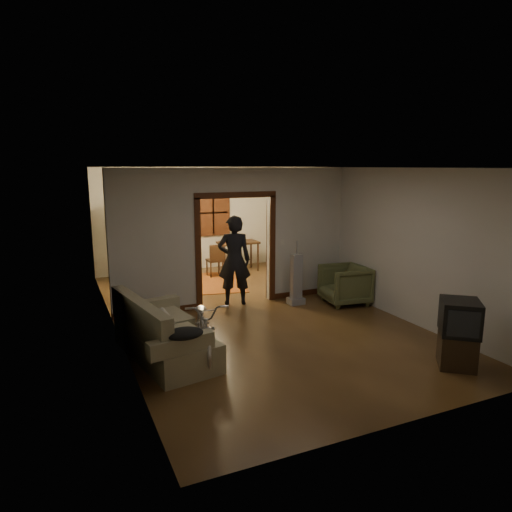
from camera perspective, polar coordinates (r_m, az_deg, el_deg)
floor at (r=8.96m, az=-0.79°, el=-7.20°), size 5.00×8.50×0.01m
ceiling at (r=8.50m, az=-0.84°, el=11.01°), size 5.00×8.50×0.01m
wall_back at (r=12.60m, az=-8.47°, el=4.58°), size 5.00×0.02×2.80m
wall_left at (r=7.99m, az=-17.53°, el=0.37°), size 0.02×8.50×2.80m
wall_right at (r=9.86m, az=12.67°, el=2.60°), size 0.02×8.50×2.80m
partition_wall at (r=9.31m, az=-2.63°, el=2.36°), size 5.00×0.14×2.80m
door_casing at (r=9.36m, az=-2.62°, el=0.54°), size 1.74×0.20×2.32m
far_window at (r=12.75m, az=-5.40°, el=5.41°), size 0.98×0.06×1.28m
chandelier at (r=10.85m, az=-6.09°, el=8.62°), size 0.24×0.24×0.24m
light_switch at (r=9.69m, az=3.33°, el=1.81°), size 0.08×0.01×0.12m
sofa at (r=7.00m, az=-11.28°, el=-8.77°), size 1.26×2.15×0.93m
rolled_paper at (r=7.28m, az=-11.06°, el=-7.43°), size 0.09×0.72×0.09m
jacket at (r=6.11m, az=-8.96°, el=-9.56°), size 0.50×0.38×0.15m
bicycle at (r=7.00m, az=-6.47°, el=-8.67°), size 0.96×1.83×0.92m
armchair at (r=9.68m, az=11.01°, el=-3.52°), size 0.99×0.97×0.81m
tv_stand at (r=7.25m, az=23.82°, el=-10.72°), size 0.71×0.72×0.48m
crt_tv at (r=7.09m, az=24.14°, el=-7.00°), size 0.75×0.76×0.49m
vacuum at (r=9.46m, az=5.05°, el=-2.91°), size 0.33×0.27×1.06m
person at (r=9.36m, az=-2.74°, el=-0.53°), size 0.78×0.63×1.85m
oriental_rug at (r=11.28m, az=-5.87°, el=-3.33°), size 1.99×2.38×0.02m
locker at (r=11.94m, az=-14.04°, el=1.82°), size 1.03×0.70×1.90m
globe at (r=11.82m, az=-14.27°, el=6.56°), size 0.26×0.26×0.26m
desk at (r=12.45m, az=-2.23°, el=-0.06°), size 1.11×0.68×0.79m
desk_chair at (r=11.84m, az=-5.18°, el=-0.53°), size 0.46×0.46×0.86m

